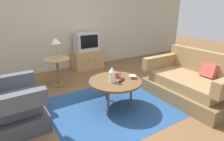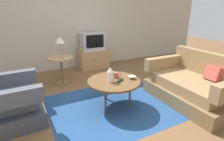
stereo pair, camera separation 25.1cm
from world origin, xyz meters
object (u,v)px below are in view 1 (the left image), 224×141
(couch, at_px, (191,83))
(bowl, at_px, (133,77))
(armchair, at_px, (5,109))
(television, at_px, (86,42))
(side_table, at_px, (57,66))
(tv_remote_dark, at_px, (122,80))
(table_lamp, at_px, (56,42))
(vase, at_px, (112,75))
(tv_stand, at_px, (87,59))
(coffee_table, at_px, (115,82))
(mug, at_px, (117,75))

(couch, bearing_deg, bowl, 69.45)
(armchair, bearing_deg, television, 129.74)
(side_table, bearing_deg, tv_remote_dark, -66.61)
(bowl, bearing_deg, table_lamp, 120.30)
(couch, relative_size, bowl, 12.02)
(vase, bearing_deg, tv_remote_dark, -16.70)
(armchair, height_order, tv_stand, armchair)
(tv_stand, distance_m, television, 0.49)
(table_lamp, xyz_separation_m, bowl, (0.85, -1.46, -0.45))
(side_table, bearing_deg, coffee_table, -67.83)
(side_table, height_order, table_lamp, table_lamp)
(coffee_table, bearing_deg, vase, -156.56)
(couch, relative_size, television, 2.53)
(couch, distance_m, bowl, 1.15)
(tv_remote_dark, bearing_deg, mug, -125.76)
(mug, bearing_deg, vase, -144.14)
(bowl, bearing_deg, armchair, 168.83)
(tv_stand, height_order, mug, mug)
(coffee_table, height_order, mug, mug)
(side_table, xyz_separation_m, vase, (0.48, -1.43, 0.16))
(bowl, bearing_deg, mug, 141.99)
(television, height_order, tv_remote_dark, television)
(couch, distance_m, tv_stand, 2.78)
(tv_stand, xyz_separation_m, bowl, (-0.17, -2.23, 0.24))
(couch, distance_m, mug, 1.41)
(table_lamp, height_order, mug, table_lamp)
(coffee_table, bearing_deg, bowl, -14.43)
(couch, distance_m, vase, 1.54)
(armchair, relative_size, tv_remote_dark, 6.38)
(table_lamp, bearing_deg, tv_stand, 37.12)
(armchair, height_order, table_lamp, table_lamp)
(television, distance_m, tv_remote_dark, 2.30)
(vase, bearing_deg, table_lamp, 108.29)
(vase, distance_m, tv_remote_dark, 0.20)
(armchair, height_order, television, television)
(mug, bearing_deg, tv_remote_dark, -95.53)
(mug, bearing_deg, tv_stand, 79.65)
(armchair, xyz_separation_m, tv_remote_dark, (1.67, -0.38, 0.19))
(side_table, height_order, vase, vase)
(tv_stand, bearing_deg, mug, -100.35)
(vase, bearing_deg, armchair, 167.54)
(couch, xyz_separation_m, side_table, (-1.92, 1.87, 0.15))
(side_table, height_order, tv_stand, side_table)
(side_table, distance_m, bowl, 1.70)
(armchair, height_order, side_table, armchair)
(tv_stand, bearing_deg, side_table, -143.53)
(armchair, relative_size, television, 1.54)
(mug, bearing_deg, couch, -24.12)
(coffee_table, xyz_separation_m, tv_remote_dark, (0.07, -0.08, 0.04))
(armchair, relative_size, couch, 0.61)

